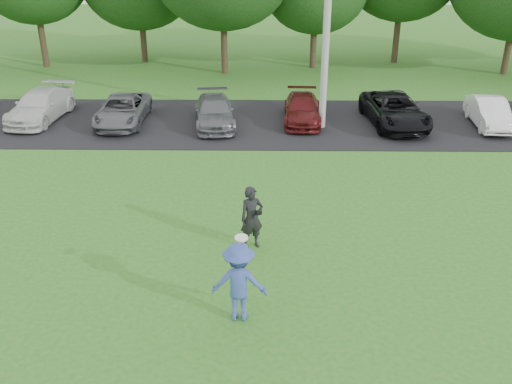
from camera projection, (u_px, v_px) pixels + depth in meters
ground at (254, 316)px, 12.37m from camera, size 100.00×100.00×0.00m
parking_lot at (259, 122)px, 24.08m from camera, size 32.00×6.50×0.03m
utility_pole at (328, 8)px, 21.51m from camera, size 0.28×0.28×9.45m
frisbee_player at (239, 282)px, 11.92m from camera, size 1.21×0.73×2.07m
camera_bystander at (252, 218)px, 14.61m from camera, size 0.73×0.62×1.71m
parked_cars at (256, 109)px, 23.72m from camera, size 28.29×4.96×1.25m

